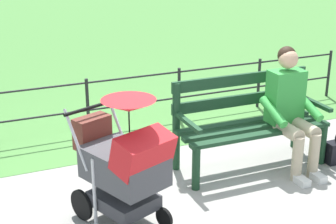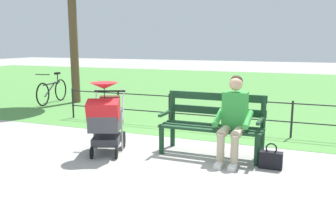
# 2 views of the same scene
# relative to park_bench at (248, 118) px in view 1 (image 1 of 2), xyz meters

# --- Properties ---
(ground_plane) EXTENTS (60.00, 60.00, 0.00)m
(ground_plane) POSITION_rel_park_bench_xyz_m (0.72, 0.12, -0.53)
(ground_plane) COLOR #9E9B93
(grass_lawn) EXTENTS (40.00, 16.00, 0.01)m
(grass_lawn) POSITION_rel_park_bench_xyz_m (0.72, -8.68, -0.52)
(grass_lawn) COLOR #518E42
(grass_lawn) RESTS_ON ground
(park_bench) EXTENTS (1.60, 0.61, 0.96)m
(park_bench) POSITION_rel_park_bench_xyz_m (0.00, 0.00, 0.00)
(park_bench) COLOR #193D23
(park_bench) RESTS_ON ground
(person_on_bench) EXTENTS (0.53, 0.74, 1.28)m
(person_on_bench) POSITION_rel_park_bench_xyz_m (-0.37, 0.22, 0.15)
(person_on_bench) COLOR tan
(person_on_bench) RESTS_ON ground
(stroller) EXTENTS (0.78, 1.00, 1.15)m
(stroller) POSITION_rel_park_bench_xyz_m (1.57, 0.62, 0.07)
(stroller) COLOR black
(stroller) RESTS_ON ground
(park_fence) EXTENTS (6.15, 0.04, 0.70)m
(park_fence) POSITION_rel_park_bench_xyz_m (0.72, -1.50, -0.11)
(park_fence) COLOR black
(park_fence) RESTS_ON ground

